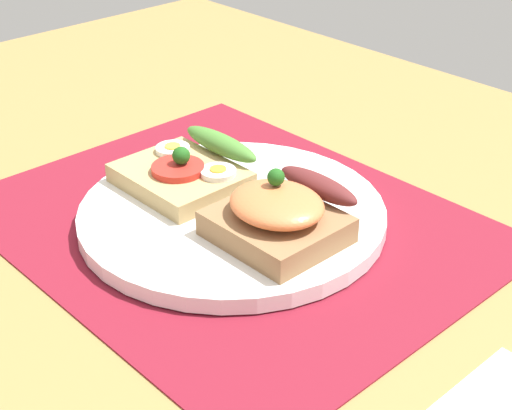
{
  "coord_description": "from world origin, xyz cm",
  "views": [
    {
      "loc": [
        43.74,
        -38.08,
        35.04
      ],
      "look_at": [
        3.0,
        0.0,
        3.18
      ],
      "focal_mm": 54.92,
      "sensor_mm": 36.0,
      "label": 1
    }
  ],
  "objects": [
    {
      "name": "sandwich_egg_tomato",
      "position": [
        -6.06,
        0.09,
        2.98
      ],
      "size": [
        10.67,
        10.29,
        3.91
      ],
      "color": "tan",
      "rests_on": "plate"
    },
    {
      "name": "ground_plane",
      "position": [
        0.0,
        0.0,
        -1.6
      ],
      "size": [
        120.0,
        90.0,
        3.2
      ],
      "primitive_type": "cube",
      "color": "olive"
    },
    {
      "name": "plate",
      "position": [
        0.0,
        0.0,
        0.99
      ],
      "size": [
        26.35,
        26.35,
        1.38
      ],
      "primitive_type": "cylinder",
      "color": "white",
      "rests_on": "placemat"
    },
    {
      "name": "sandwich_salmon",
      "position": [
        6.1,
        -0.21,
        3.72
      ],
      "size": [
        9.69,
        10.17,
        5.67
      ],
      "color": "olive",
      "rests_on": "plate"
    },
    {
      "name": "placemat",
      "position": [
        0.0,
        0.0,
        0.15
      ],
      "size": [
        42.16,
        34.0,
        0.3
      ],
      "primitive_type": "cube",
      "color": "maroon",
      "rests_on": "ground_plane"
    }
  ]
}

